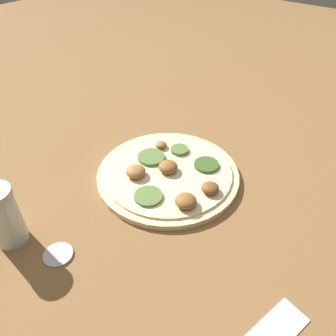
{
  "coord_description": "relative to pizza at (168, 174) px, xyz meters",
  "views": [
    {
      "loc": [
        0.38,
        0.3,
        0.42
      ],
      "look_at": [
        0.0,
        0.0,
        0.02
      ],
      "focal_mm": 35.0,
      "sensor_mm": 36.0,
      "label": 1
    }
  ],
  "objects": [
    {
      "name": "ground_plane",
      "position": [
        -0.0,
        -0.0,
        -0.01
      ],
      "size": [
        3.0,
        3.0,
        0.0
      ],
      "primitive_type": "plane",
      "color": "brown"
    },
    {
      "name": "loose_cap",
      "position": [
        0.25,
        -0.02,
        -0.01
      ],
      "size": [
        0.05,
        0.05,
        0.01
      ],
      "color": "#B2B2B7",
      "rests_on": "ground_plane"
    },
    {
      "name": "pizza",
      "position": [
        0.0,
        0.0,
        0.0
      ],
      "size": [
        0.27,
        0.27,
        0.03
      ],
      "color": "beige",
      "rests_on": "ground_plane"
    },
    {
      "name": "spice_jar",
      "position": [
        0.27,
        -0.1,
        0.04
      ],
      "size": [
        0.05,
        0.05,
        0.1
      ],
      "color": "silver",
      "rests_on": "ground_plane"
    }
  ]
}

